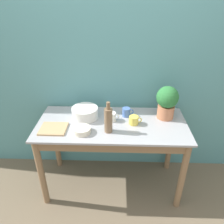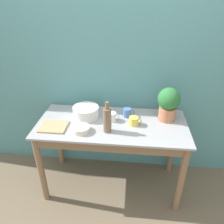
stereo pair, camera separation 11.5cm
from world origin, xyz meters
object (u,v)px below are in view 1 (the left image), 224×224
Objects in this scene: potted_plant at (167,101)px; mug_yellow at (134,120)px; bowl_wash_large at (85,113)px; mug_blue at (126,112)px; bowl_small_cream at (82,130)px; bottle_tall at (108,120)px; tray_board at (53,129)px; mug_white at (112,117)px.

mug_yellow is at bearing -157.74° from potted_plant.
bowl_wash_large is 2.24× the size of mug_blue.
potted_plant is 2.07× the size of bowl_small_cream.
bowl_small_cream is (-0.23, -0.03, -0.10)m from bottle_tall.
bowl_wash_large reaches higher than tray_board.
potted_plant reaches higher than tray_board.
mug_white is 0.51× the size of tray_board.
bottle_tall is at bearing -96.39° from mug_white.
mug_yellow is 0.49m from bowl_small_cream.
bowl_wash_large is 2.10× the size of mug_white.
bowl_wash_large is at bearing -173.82° from mug_blue.
potted_plant is at bearing 20.25° from bowl_small_cream.
mug_white is at bearing 18.45° from tray_board.
bottle_tall is at bearing -154.47° from potted_plant.
mug_blue reaches higher than tray_board.
potted_plant reaches higher than bottle_tall.
bowl_wash_large reaches higher than mug_white.
tray_board is (-0.66, -0.26, -0.04)m from mug_blue.
bowl_wash_large is (-0.78, -0.03, -0.13)m from potted_plant.
mug_yellow is (0.21, -0.05, -0.00)m from mug_white.
bowl_small_cream is (-0.25, -0.21, -0.02)m from mug_white.
bottle_tall is 2.41× the size of mug_yellow.
mug_white is (-0.52, -0.07, -0.14)m from potted_plant.
mug_blue is at bearing 6.18° from bowl_wash_large.
mug_white reaches higher than tray_board.
bottle_tall is at bearing -150.33° from mug_yellow.
mug_yellow reaches higher than bowl_small_cream.
mug_white is 0.33m from bowl_small_cream.
mug_yellow is (0.23, 0.13, -0.08)m from bottle_tall.
bottle_tall reaches higher than mug_blue.
potted_plant is 0.40m from mug_blue.
bottle_tall reaches higher than mug_white.
bowl_small_cream is (-0.77, -0.28, -0.15)m from potted_plant.
potted_plant reaches higher than bowl_wash_large.
bowl_wash_large is 0.34m from tray_board.
mug_white is at bearing 40.00° from bowl_small_cream.
mug_white is at bearing -171.95° from potted_plant.
bottle_tall is at bearing -43.96° from bowl_wash_large.
potted_plant is 1.12× the size of bottle_tall.
mug_yellow is (0.47, -0.10, -0.01)m from bowl_wash_large.
tray_board is at bearing -166.66° from potted_plant.
bowl_small_cream reaches higher than tray_board.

